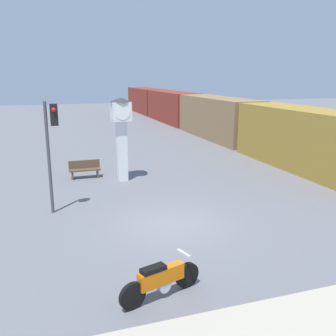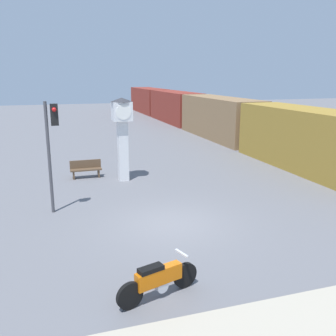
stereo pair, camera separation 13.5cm
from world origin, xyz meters
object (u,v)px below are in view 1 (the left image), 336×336
clock_tower (121,126)px  bench (85,169)px  motorcycle (161,280)px  traffic_light (51,138)px  freight_train (192,111)px

clock_tower → bench: size_ratio=2.60×
motorcycle → traffic_light: (-2.17, 6.82, 2.48)m
clock_tower → traffic_light: (-3.39, -3.73, 0.18)m
freight_train → bench: bearing=-128.1°
freight_train → bench: 19.82m
freight_train → bench: size_ratio=28.98×
traffic_light → bench: size_ratio=2.69×
motorcycle → bench: (-0.57, 11.60, 0.01)m
clock_tower → freight_train: bearing=57.9°
clock_tower → freight_train: size_ratio=0.09×
clock_tower → traffic_light: bearing=-132.3°
freight_train → traffic_light: size_ratio=10.78×
traffic_light → bench: traffic_light is taller
motorcycle → traffic_light: bearing=90.5°
bench → traffic_light: bearing=-108.5°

